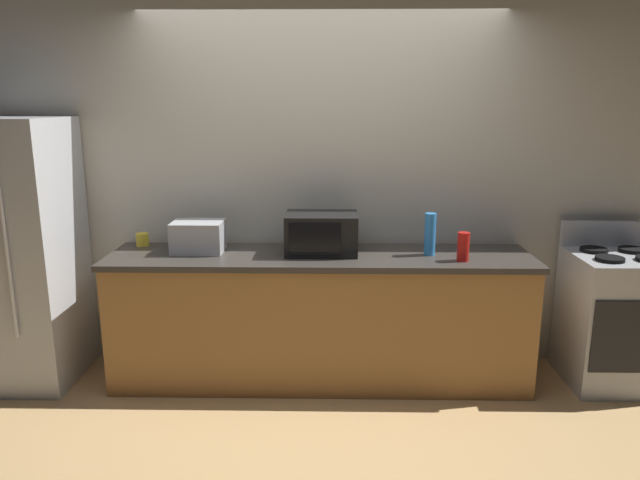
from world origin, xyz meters
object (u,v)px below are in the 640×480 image
refrigerator (17,253)px  bottle_spray_cleaner (430,234)px  toaster_oven (198,237)px  stove_range (614,318)px  mug_yellow (142,239)px  bottle_hot_sauce (463,247)px  microwave (321,233)px

refrigerator → bottle_spray_cleaner: (2.78, 0.01, 0.14)m
toaster_oven → stove_range: bearing=-1.2°
refrigerator → mug_yellow: size_ratio=20.12×
refrigerator → bottle_spray_cleaner: refrigerator is taller
refrigerator → bottle_hot_sauce: 2.98m
stove_range → toaster_oven: 2.88m
stove_range → toaster_oven: bearing=178.8°
toaster_oven → mug_yellow: bearing=159.0°
microwave → bottle_spray_cleaner: bearing=-3.3°
microwave → bottle_hot_sauce: (0.91, -0.19, -0.04)m
stove_range → bottle_spray_cleaner: bottle_spray_cleaner is taller
toaster_oven → bottle_hot_sauce: size_ratio=1.82×
mug_yellow → microwave: bearing=-8.0°
stove_range → toaster_oven: size_ratio=3.18×
refrigerator → toaster_oven: bearing=2.8°
refrigerator → bottle_spray_cleaner: size_ratio=6.38×
bottle_spray_cleaner → microwave: bearing=176.7°
stove_range → mug_yellow: size_ratio=12.07×
refrigerator → mug_yellow: refrigerator is taller
toaster_oven → bottle_hot_sauce: 1.76m
refrigerator → toaster_oven: refrigerator is taller
refrigerator → bottle_spray_cleaner: bearing=0.1°
mug_yellow → stove_range: bearing=-4.0°
bottle_spray_cleaner → mug_yellow: bearing=173.7°
microwave → toaster_oven: microwave is taller
mug_yellow → bottle_spray_cleaner: bearing=-6.3°
toaster_oven → mug_yellow: toaster_oven is taller
toaster_oven → bottle_hot_sauce: toaster_oven is taller
stove_range → microwave: bearing=178.6°
microwave → bottle_spray_cleaner: 0.72m
stove_range → refrigerator: bearing=-180.0°
bottle_hot_sauce → microwave: bearing=168.4°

